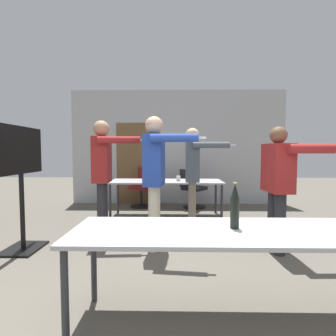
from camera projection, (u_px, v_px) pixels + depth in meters
The scene contains 12 objects.
back_wall at pixel (176, 148), 6.65m from camera, with size 5.37×0.12×2.87m.
conference_table_near at pixel (226, 238), 1.96m from camera, with size 2.32×0.74×0.74m.
conference_table_far at pixel (166, 183), 5.31m from camera, with size 2.25×0.82×0.74m.
tv_screen at pixel (21, 174), 3.47m from camera, with size 0.44×1.02×1.66m.
person_center_tall at pixel (155, 169), 3.52m from camera, with size 0.79×0.69×1.79m.
person_far_watching at pixel (278, 178), 3.41m from camera, with size 0.79×0.71×1.65m.
person_right_polo at pixel (193, 168), 4.35m from camera, with size 0.76×0.60×1.72m.
person_near_casual at pixel (103, 167), 3.93m from camera, with size 0.82×0.61×1.79m.
office_chair_near_pushed at pixel (193, 190), 6.13m from camera, with size 0.67×0.69×0.92m.
office_chair_far_left at pixel (143, 188), 6.35m from camera, with size 0.61×0.65×0.93m.
beer_bottle at pixel (235, 207), 1.98m from camera, with size 0.07×0.07×0.35m.
drink_cup at pixel (178, 178), 5.23m from camera, with size 0.08×0.08×0.10m.
Camera 1 is at (-0.11, -1.50, 1.32)m, focal length 28.00 mm.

